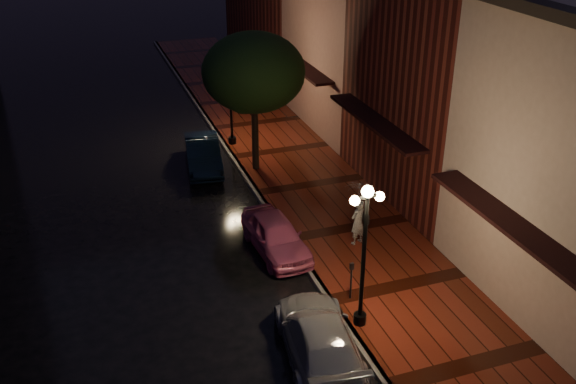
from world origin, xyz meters
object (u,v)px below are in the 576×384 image
object	(u,v)px
silver_car	(319,338)
parking_meter	(351,277)
streetlamp_far	(230,93)
pink_car	(276,235)
navy_car	(203,154)
streetlamp_near	(364,249)
street_tree	(254,75)
woman_with_umbrella	(359,204)

from	to	relation	value
silver_car	parking_meter	world-z (taller)	parking_meter
streetlamp_far	pink_car	world-z (taller)	streetlamp_far
parking_meter	navy_car	bearing A→B (deg)	96.58
streetlamp_far	streetlamp_near	bearing A→B (deg)	-90.00
street_tree	navy_car	xyz separation A→B (m)	(-2.05, 1.08, -3.58)
street_tree	parking_meter	distance (m)	10.39
streetlamp_far	woman_with_umbrella	bearing A→B (deg)	-80.15
streetlamp_near	streetlamp_far	world-z (taller)	same
streetlamp_far	navy_car	size ratio (longest dim) A/B	1.07
woman_with_umbrella	pink_car	bearing A→B (deg)	-34.37
navy_car	parking_meter	bearing A→B (deg)	-71.91
streetlamp_far	street_tree	world-z (taller)	street_tree
streetlamp_near	navy_car	xyz separation A→B (m)	(-1.80, 12.07, -1.94)
woman_with_umbrella	street_tree	bearing A→B (deg)	-99.54
woman_with_umbrella	streetlamp_far	bearing A→B (deg)	-101.61
woman_with_umbrella	parking_meter	world-z (taller)	woman_with_umbrella
pink_car	streetlamp_near	bearing A→B (deg)	-81.66
streetlamp_near	silver_car	size ratio (longest dim) A/B	0.96
streetlamp_near	woman_with_umbrella	distance (m)	4.44
street_tree	silver_car	bearing A→B (deg)	-98.74
navy_car	parking_meter	distance (m)	11.10
streetlamp_far	woman_with_umbrella	size ratio (longest dim) A/B	1.89
streetlamp_far	parking_meter	xyz separation A→B (m)	(0.23, -12.84, -1.71)
street_tree	pink_car	bearing A→B (deg)	-100.83
navy_car	streetlamp_near	bearing A→B (deg)	-73.99
silver_car	woman_with_umbrella	world-z (taller)	woman_with_umbrella
pink_car	navy_car	xyz separation A→B (m)	(-0.83, 7.47, 0.03)
streetlamp_near	streetlamp_far	xyz separation A→B (m)	(0.00, 14.00, 0.00)
streetlamp_far	parking_meter	bearing A→B (deg)	-88.95
streetlamp_far	silver_car	bearing A→B (deg)	-96.00
streetlamp_near	parking_meter	size ratio (longest dim) A/B	3.52
streetlamp_near	silver_car	bearing A→B (deg)	-152.67
streetlamp_far	pink_car	distance (m)	9.66
streetlamp_near	woman_with_umbrella	world-z (taller)	streetlamp_near
street_tree	parking_meter	size ratio (longest dim) A/B	4.73
woman_with_umbrella	parking_meter	bearing A→B (deg)	40.38
streetlamp_near	silver_car	xyz separation A→B (m)	(-1.55, -0.80, -1.95)
streetlamp_near	pink_car	world-z (taller)	streetlamp_near
navy_car	parking_meter	xyz separation A→B (m)	(2.03, -10.91, 0.23)
pink_car	parking_meter	xyz separation A→B (m)	(1.20, -3.43, 0.26)
streetlamp_near	pink_car	bearing A→B (deg)	101.86
streetlamp_near	parking_meter	world-z (taller)	streetlamp_near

